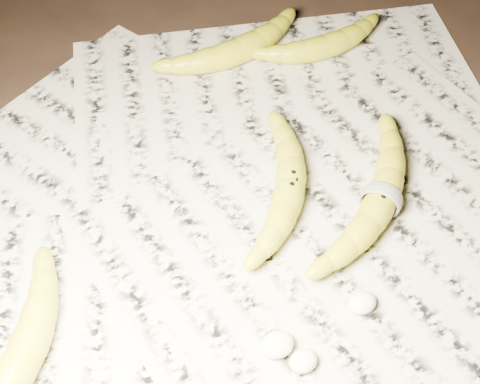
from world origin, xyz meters
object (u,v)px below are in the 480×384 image
banana_center (290,185)px  banana_upper_a (238,49)px  banana_taped (382,198)px  banana_upper_b (325,45)px  banana_left_b (22,356)px

banana_center → banana_upper_a: banana_upper_a is taller
banana_taped → banana_upper_b: 0.28m
banana_left_b → banana_upper_b: banana_left_b is taller
banana_taped → banana_left_b: bearing=143.1°
banana_upper_a → banana_upper_b: (0.11, -0.05, -0.00)m
banana_left_b → banana_taped: banana_left_b is taller
banana_center → banana_taped: bearing=-91.9°
banana_center → banana_upper_b: (0.18, 0.19, -0.00)m
banana_taped → banana_upper_a: same height
banana_upper_b → banana_center: bearing=-127.3°
banana_center → banana_upper_b: bearing=-4.7°
banana_center → banana_taped: (0.08, -0.07, 0.00)m
banana_upper_b → banana_upper_a: bearing=161.3°
banana_left_b → banana_upper_b: size_ratio=1.20×
banana_taped → banana_upper_b: banana_taped is taller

